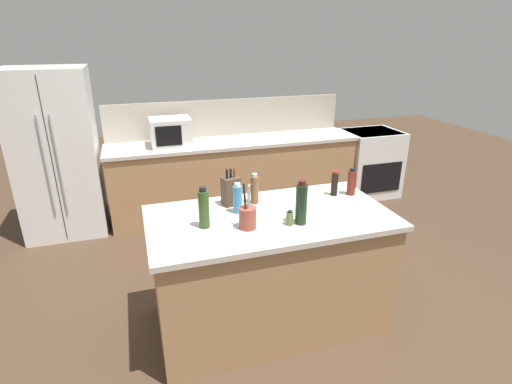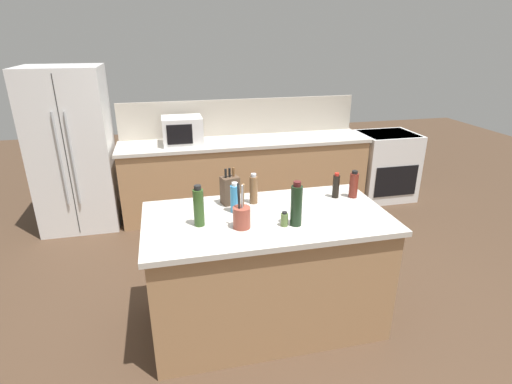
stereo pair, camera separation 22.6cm
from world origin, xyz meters
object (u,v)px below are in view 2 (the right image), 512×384
knife_block (230,190)px  wine_bottle (296,205)px  dish_soap_bottle (235,198)px  olive_oil_bottle (199,207)px  spice_jar_oregano (284,219)px  vinegar_bottle (354,185)px  refrigerator (73,150)px  microwave (182,131)px  range_oven (385,165)px  soy_sauce_bottle (336,186)px  utensil_crock (242,217)px  pepper_grinder (254,189)px

knife_block → wine_bottle: size_ratio=0.90×
dish_soap_bottle → olive_oil_bottle: (-0.28, -0.16, 0.03)m
spice_jar_oregano → vinegar_bottle: size_ratio=0.47×
vinegar_bottle → olive_oil_bottle: olive_oil_bottle is taller
wine_bottle → olive_oil_bottle: bearing=167.4°
refrigerator → spice_jar_oregano: size_ratio=17.43×
refrigerator → wine_bottle: refrigerator is taller
microwave → dish_soap_bottle: bearing=-83.0°
range_oven → soy_sauce_bottle: bearing=-129.7°
knife_block → vinegar_bottle: knife_block is taller
wine_bottle → dish_soap_bottle: size_ratio=1.38×
knife_block → vinegar_bottle: size_ratio=1.29×
range_oven → soy_sauce_bottle: (-1.65, -1.99, 0.57)m
utensil_crock → dish_soap_bottle: 0.27m
refrigerator → dish_soap_bottle: bearing=-54.7°
vinegar_bottle → olive_oil_bottle: size_ratio=0.76×
knife_block → spice_jar_oregano: (0.30, -0.47, -0.06)m
knife_block → wine_bottle: 0.61m
microwave → knife_block: microwave is taller
wine_bottle → dish_soap_bottle: (-0.37, 0.31, -0.04)m
range_oven → utensil_crock: 3.47m
soy_sauce_bottle → spice_jar_oregano: soy_sauce_bottle is taller
refrigerator → microwave: 1.27m
dish_soap_bottle → microwave: bearing=97.0°
spice_jar_oregano → dish_soap_bottle: (-0.29, 0.31, 0.06)m
microwave → spice_jar_oregano: microwave is taller
vinegar_bottle → olive_oil_bottle: 1.29m
wine_bottle → olive_oil_bottle: 0.67m
wine_bottle → pepper_grinder: 0.49m
range_oven → dish_soap_bottle: size_ratio=3.96×
olive_oil_bottle → utensil_crock: bearing=-20.0°
refrigerator → olive_oil_bottle: 2.61m
spice_jar_oregano → dish_soap_bottle: 0.43m
utensil_crock → olive_oil_bottle: size_ratio=1.08×
microwave → vinegar_bottle: bearing=-58.4°
utensil_crock → vinegar_bottle: bearing=18.6°
dish_soap_bottle → olive_oil_bottle: 0.33m
range_oven → olive_oil_bottle: 3.62m
refrigerator → wine_bottle: bearing=-52.4°
range_oven → spice_jar_oregano: size_ratio=8.63×
refrigerator → knife_block: refrigerator is taller
wine_bottle → refrigerator: bearing=127.6°
knife_block → utensil_crock: (0.01, -0.43, -0.03)m
utensil_crock → pepper_grinder: utensil_crock is taller
wine_bottle → vinegar_bottle: size_ratio=1.42×
utensil_crock → wine_bottle: same height
wine_bottle → dish_soap_bottle: bearing=140.1°
spice_jar_oregano → pepper_grinder: 0.46m
utensil_crock → spice_jar_oregano: (0.29, -0.04, -0.03)m
refrigerator → olive_oil_bottle: (1.23, -2.29, 0.15)m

